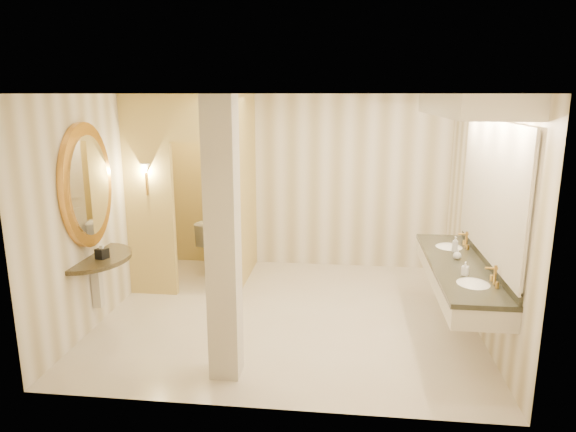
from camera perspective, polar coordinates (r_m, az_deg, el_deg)
name	(u,v)px	position (r m, az deg, el deg)	size (l,w,h in m)	color
floor	(289,314)	(6.57, 0.06, -10.85)	(4.50, 4.50, 0.00)	silver
ceiling	(289,94)	(5.99, 0.07, 13.43)	(4.50, 4.50, 0.00)	white
wall_back	(303,182)	(8.09, 1.66, 3.82)	(4.50, 0.02, 2.70)	white
wall_front	(261,263)	(4.23, -3.00, -5.21)	(4.50, 0.02, 2.70)	white
wall_left	(109,205)	(6.76, -19.25, 1.16)	(0.02, 4.00, 2.70)	white
wall_right	(483,214)	(6.30, 20.85, 0.17)	(0.02, 4.00, 2.70)	white
toilet_closet	(217,190)	(7.27, -7.88, 2.88)	(1.50, 1.55, 2.70)	#ECD17B
wall_sconce	(146,170)	(6.95, -15.55, 4.94)	(0.14, 0.14, 0.42)	#B98B3B
vanity	(468,196)	(5.83, 19.37, 2.07)	(0.75, 2.53, 2.09)	beige
console_shelf	(89,216)	(6.24, -21.23, 0.00)	(1.08, 1.08, 1.99)	black
pillar	(223,242)	(4.82, -7.22, -2.93)	(0.29, 0.29, 2.70)	beige
tissue_box	(102,253)	(6.21, -19.96, -3.93)	(0.12, 0.12, 0.12)	black
toilet	(223,244)	(8.06, -7.29, -3.12)	(0.47, 0.82, 0.84)	white
soap_bottle_a	(465,269)	(5.61, 19.08, -5.54)	(0.06, 0.07, 0.14)	beige
soap_bottle_b	(457,254)	(6.12, 18.30, -4.04)	(0.09, 0.09, 0.12)	silver
soap_bottle_c	(455,244)	(6.38, 18.08, -3.00)	(0.07, 0.07, 0.19)	#C6B28C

